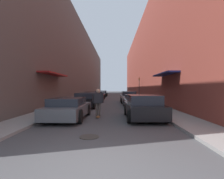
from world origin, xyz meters
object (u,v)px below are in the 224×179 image
parked_car_left_3 (98,96)px  parked_car_right_2 (128,97)px  skateboarder (98,100)px  parked_car_left_2 (93,97)px  parked_car_left_1 (86,100)px  parked_car_left_5 (103,93)px  traffic_light (139,85)px  parked_car_right_0 (143,107)px  manhole_cover (89,137)px  parked_car_right_1 (134,101)px  parked_car_left_0 (68,108)px  parked_car_left_4 (100,94)px

parked_car_left_3 → parked_car_right_2: 7.01m
skateboarder → parked_car_left_2: bearing=99.1°
parked_car_left_1 → parked_car_left_5: size_ratio=1.02×
parked_car_left_5 → traffic_light: (6.61, -7.40, 1.60)m
parked_car_right_0 → manhole_cover: size_ratio=5.87×
parked_car_right_2 → manhole_cover: (-2.53, -14.73, -0.64)m
skateboarder → manhole_cover: (0.08, -4.14, -1.03)m
parked_car_right_1 → skateboarder: size_ratio=2.69×
parked_car_left_0 → parked_car_right_0: bearing=2.0°
parked_car_left_0 → parked_car_left_2: 11.40m
parked_car_left_5 → parked_car_right_0: bearing=-81.0°
parked_car_left_0 → parked_car_left_3: parked_car_left_3 is taller
traffic_light → parked_car_left_2: bearing=-130.2°
parked_car_left_3 → parked_car_right_1: (4.35, -10.74, -0.03)m
parked_car_left_2 → parked_car_right_1: bearing=-50.5°
manhole_cover → parked_car_right_2: bearing=80.3°
parked_car_right_2 → skateboarder: (-2.61, -10.59, 0.39)m
parked_car_right_0 → skateboarder: 2.68m
parked_car_left_3 → parked_car_right_0: size_ratio=1.05×
parked_car_left_0 → parked_car_right_0: size_ratio=1.04×
parked_car_right_0 → parked_car_left_0: bearing=-178.0°
parked_car_left_1 → parked_car_left_3: (-0.03, 10.81, -0.04)m
parked_car_left_0 → manhole_cover: parked_car_left_0 is taller
parked_car_left_0 → parked_car_right_0: 4.23m
parked_car_left_0 → parked_car_right_2: size_ratio=0.96×
parked_car_left_5 → parked_car_left_4: bearing=-91.4°
parked_car_left_1 → parked_car_right_0: bearing=-53.9°
parked_car_left_1 → skateboarder: 5.61m
parked_car_left_5 → parked_car_right_0: size_ratio=1.08×
parked_car_left_1 → parked_car_left_2: bearing=91.4°
parked_car_left_2 → parked_car_right_2: bearing=-3.1°
parked_car_left_2 → parked_car_right_0: (4.35, -11.25, 0.02)m
skateboarder → parked_car_right_1: bearing=63.4°
parked_car_right_0 → parked_car_right_2: (-0.00, 11.01, -0.00)m
parked_car_left_1 → parked_car_right_1: bearing=0.9°
parked_car_right_0 → parked_car_right_1: parked_car_right_0 is taller
parked_car_right_0 → parked_car_right_2: parked_car_right_2 is taller
parked_car_right_0 → parked_car_left_2: bearing=111.1°
parked_car_left_4 → parked_car_left_2: bearing=-90.1°
parked_car_left_0 → manhole_cover: bearing=-64.6°
parked_car_left_3 → parked_car_left_0: bearing=-89.9°
parked_car_left_1 → skateboarder: bearing=-73.4°
parked_car_left_0 → traffic_light: 20.54m
parked_car_left_1 → manhole_cover: parked_car_left_1 is taller
parked_car_right_1 → traffic_light: 13.66m
skateboarder → traffic_light: 19.49m
parked_car_left_1 → parked_car_right_2: parked_car_right_2 is taller
parked_car_left_2 → traffic_light: (6.75, 7.97, 1.58)m
parked_car_left_4 → parked_car_right_2: bearing=-67.7°
parked_car_right_2 → parked_car_left_4: bearing=112.3°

